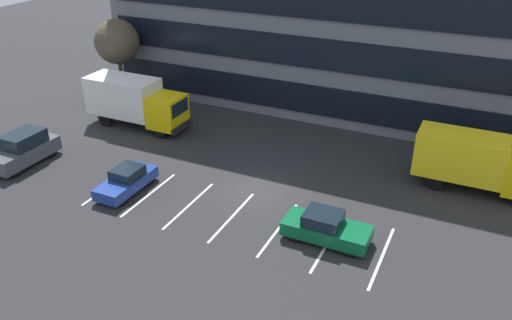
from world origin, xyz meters
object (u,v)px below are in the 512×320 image
(sedan_navy, at_px, (127,181))
(bare_tree, at_px, (117,42))
(box_truck_yellow, at_px, (135,100))
(suv_charcoal, at_px, (24,149))
(box_truck_yellow_all, at_px, (476,161))
(sedan_forest, at_px, (326,228))

(sedan_navy, distance_m, bare_tree, 16.49)
(box_truck_yellow, xyz_separation_m, bare_tree, (-4.48, 4.09, 2.98))
(suv_charcoal, relative_size, bare_tree, 0.69)
(bare_tree, bearing_deg, suv_charcoal, -82.58)
(bare_tree, bearing_deg, box_truck_yellow_all, -6.45)
(box_truck_yellow, relative_size, box_truck_yellow_all, 1.07)
(suv_charcoal, distance_m, bare_tree, 13.10)
(box_truck_yellow_all, height_order, sedan_navy, box_truck_yellow_all)
(box_truck_yellow, height_order, suv_charcoal, box_truck_yellow)
(sedan_navy, xyz_separation_m, bare_tree, (-9.97, 12.39, 4.35))
(box_truck_yellow_all, relative_size, suv_charcoal, 1.57)
(sedan_navy, height_order, sedan_forest, sedan_forest)
(sedan_navy, relative_size, suv_charcoal, 0.88)
(suv_charcoal, bearing_deg, bare_tree, 97.42)
(sedan_navy, bearing_deg, box_truck_yellow_all, 26.00)
(box_truck_yellow, height_order, bare_tree, bare_tree)
(box_truck_yellow, distance_m, sedan_navy, 10.05)
(box_truck_yellow_all, xyz_separation_m, suv_charcoal, (-27.11, -9.12, -0.90))
(suv_charcoal, bearing_deg, sedan_forest, 0.95)
(box_truck_yellow_all, xyz_separation_m, sedan_navy, (-18.75, -9.14, -1.23))
(box_truck_yellow, relative_size, suv_charcoal, 1.68)
(box_truck_yellow_all, distance_m, bare_tree, 29.07)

